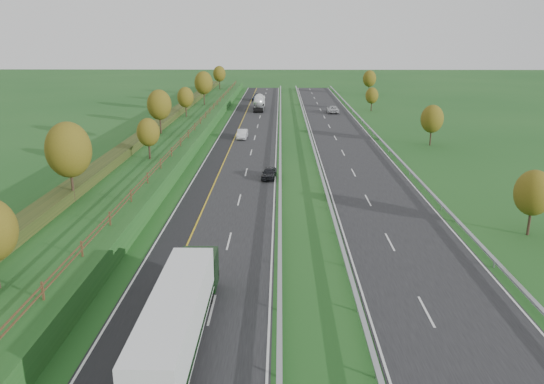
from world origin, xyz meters
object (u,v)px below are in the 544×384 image
Objects in this scene: road_tanker at (259,102)px; car_dark_near at (269,173)px; box_lorry at (179,315)px; car_silver_mid at (242,134)px; car_oncoming at (333,109)px; car_small_far at (257,97)px.

road_tanker is 62.65m from car_dark_near.
box_lorry is 64.02m from car_silver_mid.
road_tanker is 1.97× the size of car_oncoming.
box_lorry is at bearing -87.12° from car_small_far.
car_dark_near is 26.88m from car_silver_mid.
car_small_far is (-1.39, 18.32, -1.03)m from road_tanker.
car_small_far reaches higher than car_dark_near.
car_dark_near is at bearing -86.61° from road_tanker.
car_oncoming is at bearing -49.18° from car_small_far.
road_tanker reaches higher than car_dark_near.
box_lorry is at bearing -90.29° from road_tanker.
car_dark_near is 0.75× the size of car_small_far.
car_oncoming is at bearing 82.28° from car_dark_near.
car_small_far is (-5.10, 80.85, 0.10)m from car_dark_near.
car_small_far is (-0.89, 118.48, -1.49)m from box_lorry.
car_silver_mid reaches higher than car_dark_near.
car_dark_near is 59.11m from car_oncoming.
road_tanker reaches higher than car_silver_mid.
road_tanker is (0.50, 100.16, -0.47)m from box_lorry.
car_dark_near is (3.71, -62.53, -1.12)m from road_tanker.
car_small_far is at bearing 91.59° from car_silver_mid.
road_tanker is at bearing 89.34° from car_silver_mid.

